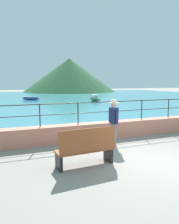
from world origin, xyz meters
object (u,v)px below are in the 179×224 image
Objects in this scene: boat_0 at (95,99)px; bench_main at (86,147)px; person_walking at (114,120)px; boat_1 at (31,98)px.

bench_main is at bearing -113.77° from boat_0.
boat_1 is (-0.49, 21.69, -0.72)m from person_walking.
bench_main reaches higher than boat_1.
boat_0 is at bearing 66.23° from bench_main.
bench_main is 0.70× the size of boat_1.
boat_0 is 0.95× the size of boat_1.
bench_main is at bearing -136.86° from person_walking.
bench_main is 23.34m from boat_1.
boat_0 is (8.19, 18.59, -0.23)m from bench_main.
boat_1 is at bearing 91.30° from person_walking.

